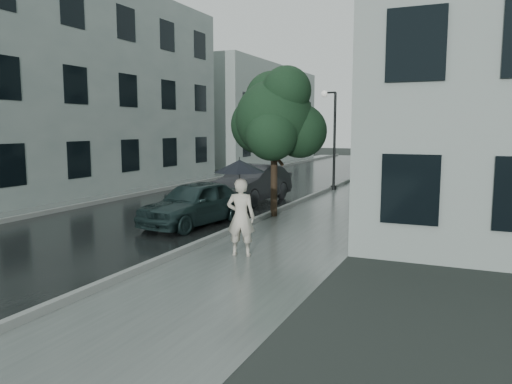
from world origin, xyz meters
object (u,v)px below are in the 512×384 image
at_px(pedestrian, 241,217).
at_px(car_near, 195,203).
at_px(street_tree, 275,118).
at_px(lamp_post, 331,133).
at_px(car_far, 252,183).

height_order(pedestrian, car_near, pedestrian).
relative_size(street_tree, car_near, 1.24).
height_order(pedestrian, lamp_post, lamp_post).
distance_m(pedestrian, car_far, 8.22).
relative_size(street_tree, car_far, 1.09).
xyz_separation_m(pedestrian, street_tree, (-1.19, 5.15, 2.32)).
distance_m(lamp_post, car_far, 5.74).
bearing_deg(lamp_post, car_near, -88.55).
relative_size(lamp_post, car_far, 1.04).
relative_size(street_tree, lamp_post, 1.05).
bearing_deg(street_tree, lamp_post, 91.21).
relative_size(pedestrian, lamp_post, 0.38).
height_order(pedestrian, car_far, pedestrian).
bearing_deg(street_tree, pedestrian, -77.02).
bearing_deg(lamp_post, pedestrian, -74.24).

